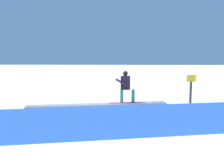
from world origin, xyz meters
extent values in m
plane|color=white|center=(0.00, 0.00, 0.00)|extent=(120.00, 120.00, 0.00)
cube|color=black|center=(0.00, 0.00, 0.24)|extent=(6.05, 1.59, 0.48)
cube|color=black|center=(0.00, 0.00, 0.12)|extent=(6.06, 1.61, 0.12)
cube|color=gray|center=(0.00, 0.00, 0.50)|extent=(6.06, 1.65, 0.04)
cube|color=#B92C81|center=(-1.27, -0.25, 0.53)|extent=(1.59, 0.39, 0.01)
cylinder|color=#2D7C51|center=(-1.02, -0.23, 0.83)|extent=(0.15, 0.15, 0.58)
cylinder|color=#2D7C51|center=(-1.52, -0.27, 0.83)|extent=(0.15, 0.15, 0.58)
cube|color=black|center=(-1.18, -0.25, 1.42)|extent=(0.42, 0.27, 0.60)
sphere|color=black|center=(-1.18, -0.25, 1.84)|extent=(0.22, 0.22, 0.22)
cylinder|color=black|center=(-1.01, -0.07, 1.45)|extent=(0.52, 0.13, 0.37)
cylinder|color=black|center=(-1.26, -0.42, 1.45)|extent=(0.32, 0.12, 0.54)
cube|color=#3C79DE|center=(0.00, 3.15, 0.53)|extent=(13.02, 2.65, 1.07)
cylinder|color=#262628|center=(-4.06, -0.37, 0.73)|extent=(0.10, 0.10, 1.47)
cube|color=yellow|center=(-4.06, -0.37, 1.62)|extent=(0.40, 0.04, 0.30)
camera|label=1|loc=(-0.99, 10.32, 2.60)|focal=38.94mm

